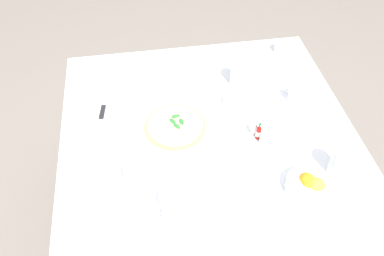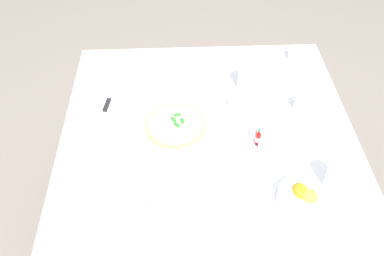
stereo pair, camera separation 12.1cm
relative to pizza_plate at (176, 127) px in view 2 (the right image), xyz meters
name	(u,v)px [view 2 (the right image)]	position (x,y,z in m)	size (l,w,h in m)	color
ground_plane	(204,227)	(-0.03, -0.13, -0.77)	(8.00, 8.00, 0.00)	slate
dining_table	(208,154)	(-0.03, -0.13, -0.14)	(1.17, 1.17, 0.76)	white
pizza_plate	(176,127)	(0.00, 0.00, 0.00)	(0.33, 0.33, 0.02)	white
pizza	(175,125)	(0.00, 0.00, 0.01)	(0.25, 0.25, 0.02)	#DBAD60
coffee_cup_far_right	(303,104)	(0.09, -0.54, 0.02)	(0.13, 0.13, 0.07)	white
coffee_cup_left_edge	(128,169)	(-0.22, 0.17, 0.02)	(0.13, 0.13, 0.07)	white
coffee_cup_center_back	(159,200)	(-0.35, 0.06, 0.02)	(0.13, 0.13, 0.06)	white
coffee_cup_right_edge	(296,55)	(0.43, -0.59, 0.02)	(0.13, 0.13, 0.06)	white
water_glass_back_corner	(245,79)	(0.24, -0.31, 0.04)	(0.07, 0.07, 0.12)	white
water_glass_far_left	(336,177)	(-0.30, -0.55, 0.04)	(0.07, 0.07, 0.12)	white
napkin_folded	(110,100)	(0.17, 0.28, 0.00)	(0.23, 0.15, 0.02)	white
dinner_knife	(110,97)	(0.18, 0.28, 0.01)	(0.20, 0.05, 0.01)	silver
citrus_bowl	(301,196)	(-0.36, -0.42, 0.02)	(0.15, 0.15, 0.07)	white
hot_sauce_bottle	(258,138)	(-0.09, -0.32, 0.02)	(0.02, 0.02, 0.08)	#B7140F
salt_shaker	(254,134)	(-0.06, -0.31, 0.01)	(0.03, 0.03, 0.06)	white
pepper_shaker	(262,145)	(-0.12, -0.33, 0.01)	(0.03, 0.03, 0.06)	white
menu_card	(238,100)	(0.13, -0.27, 0.02)	(0.03, 0.09, 0.06)	white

